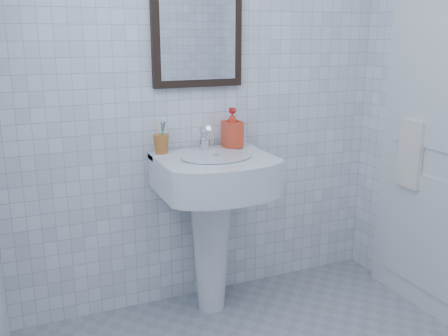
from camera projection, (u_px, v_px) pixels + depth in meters
name	position (u px, v px, depth m)	size (l,w,h in m)	color
wall_back	(203.00, 84.00, 2.72)	(2.20, 0.02, 2.50)	silver
washbasin	(212.00, 207.00, 2.69)	(0.59, 0.43, 0.91)	white
faucet	(204.00, 140.00, 2.69)	(0.06, 0.13, 0.14)	silver
toothbrush_cup	(161.00, 144.00, 2.62)	(0.08, 0.08, 0.10)	#B76628
soap_dispenser	(232.00, 128.00, 2.75)	(0.10, 0.10, 0.22)	red
wall_mirror	(197.00, 27.00, 2.62)	(0.50, 0.04, 0.62)	black
bathroom_door	(439.00, 135.00, 2.63)	(0.04, 0.80, 2.00)	silver
towel_ring	(416.00, 122.00, 2.73)	(0.18, 0.18, 0.01)	silver
hand_towel	(410.00, 154.00, 2.77)	(0.03, 0.16, 0.38)	silver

